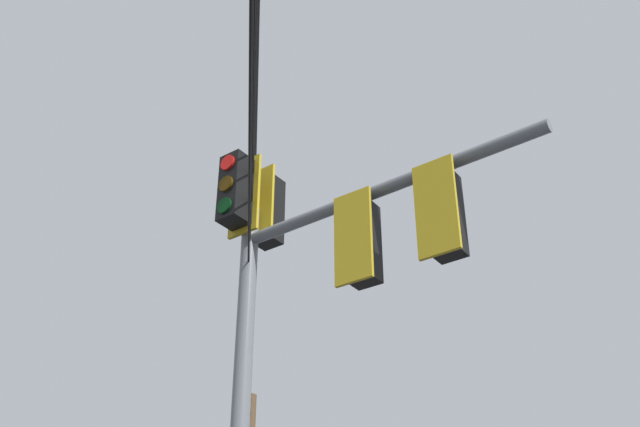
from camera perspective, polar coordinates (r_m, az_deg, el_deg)
The scene contains 2 objects.
signal_mast_assembly at distance 8.35m, azimuth -1.61°, elevation -6.63°, with size 2.27×3.63×7.30m.
overhead_wire_span at distance 8.61m, azimuth -4.83°, elevation 6.49°, with size 9.84×25.86×2.67m.
Camera 1 is at (2.54, 7.48, 1.71)m, focal length 44.16 mm.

